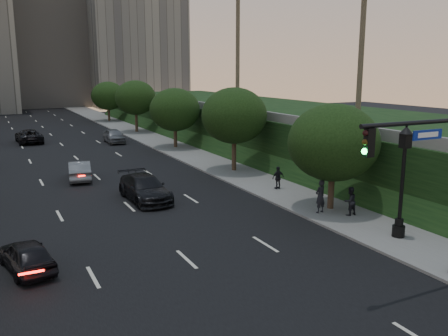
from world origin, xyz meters
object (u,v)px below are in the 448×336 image
traffic_signal_mast (445,191)px  street_lamp (402,187)px  pedestrian_b (350,201)px  sedan_far_left (29,136)px  sedan_mid_left (79,170)px  sedan_near_left (27,255)px  sedan_near_right (145,188)px  pedestrian_a (320,196)px  pedestrian_c (278,178)px  sedan_far_right (114,136)px

traffic_signal_mast → street_lamp: 4.88m
traffic_signal_mast → pedestrian_b: size_ratio=4.34×
sedan_far_left → pedestrian_b: 39.76m
traffic_signal_mast → sedan_mid_left: traffic_signal_mast is taller
traffic_signal_mast → sedan_near_left: size_ratio=1.82×
street_lamp → sedan_mid_left: street_lamp is taller
sedan_near_left → traffic_signal_mast: bearing=138.1°
street_lamp → sedan_near_right: (-8.82, 12.29, -1.85)m
pedestrian_a → pedestrian_c: bearing=-110.0°
street_lamp → sedan_far_left: street_lamp is taller
sedan_far_left → pedestrian_a: (12.21, -36.33, 0.33)m
traffic_signal_mast → pedestrian_a: bearing=81.1°
traffic_signal_mast → pedestrian_b: 8.74m
sedan_far_left → sedan_far_right: sedan_far_right is taller
traffic_signal_mast → sedan_near_left: (-14.02, 8.36, -3.02)m
sedan_far_left → sedan_far_right: size_ratio=1.19×
traffic_signal_mast → sedan_far_right: 41.23m
sedan_mid_left → pedestrian_a: size_ratio=2.31×
traffic_signal_mast → sedan_near_left: bearing=149.2°
sedan_far_right → pedestrian_b: bearing=-80.5°
sedan_far_left → sedan_near_right: (4.32, -28.89, 0.02)m
sedan_near_left → sedan_near_right: (7.55, 8.08, 0.13)m
traffic_signal_mast → sedan_near_right: (-6.48, 16.44, -2.88)m
sedan_near_right → pedestrian_b: bearing=-45.0°
sedan_mid_left → sedan_far_right: 18.26m
sedan_mid_left → pedestrian_a: (10.50, -15.11, 0.38)m
sedan_mid_left → sedan_far_left: (-1.71, 21.22, 0.05)m
sedan_near_left → pedestrian_a: bearing=171.4°
traffic_signal_mast → street_lamp: bearing=60.5°
sedan_near_left → sedan_near_right: 11.06m
street_lamp → pedestrian_b: bearing=86.4°
sedan_mid_left → sedan_near_right: bearing=117.1°
traffic_signal_mast → sedan_far_right: bearing=93.2°
pedestrian_a → pedestrian_b: 1.63m
pedestrian_a → pedestrian_b: (1.18, -1.11, -0.14)m
traffic_signal_mast → sedan_far_left: traffic_signal_mast is taller
pedestrian_a → sedan_far_left: bearing=-82.3°
sedan_near_left → pedestrian_a: (15.43, 0.64, 0.44)m
traffic_signal_mast → sedan_near_left: traffic_signal_mast is taller
street_lamp → sedan_near_right: street_lamp is taller
traffic_signal_mast → pedestrian_b: traffic_signal_mast is taller
street_lamp → sedan_far_right: 37.25m
sedan_far_left → street_lamp: bearing=105.6°
traffic_signal_mast → sedan_near_left: 16.60m
sedan_near_left → pedestrian_b: pedestrian_b is taller
sedan_mid_left → street_lamp: bearing=128.1°
sedan_far_left → sedan_near_right: size_ratio=1.01×
street_lamp → sedan_far_right: bearing=97.2°
street_lamp → sedan_mid_left: bearing=119.8°
sedan_far_right → sedan_mid_left: bearing=-110.7°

